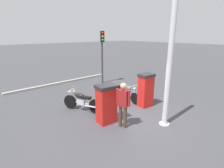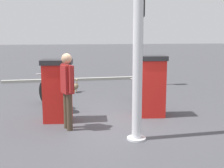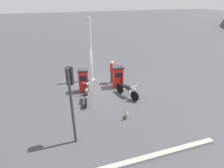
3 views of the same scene
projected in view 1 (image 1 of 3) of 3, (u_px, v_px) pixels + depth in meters
ground_plane at (131, 114)px, 7.74m from camera, size 120.00×120.00×0.00m
fuel_pump_near at (146, 90)px, 8.43m from camera, size 0.65×0.75×1.62m
fuel_pump_far at (106, 104)px, 6.87m from camera, size 0.71×0.82×1.55m
motorcycle_near_pump at (127, 92)px, 9.42m from camera, size 2.07×0.77×0.93m
motorcycle_far_pump at (82, 101)px, 7.98m from camera, size 1.87×0.95×0.97m
attendant_person at (123, 102)px, 6.44m from camera, size 0.57×0.30×1.74m
wandering_duck at (75, 91)px, 10.10m from camera, size 0.48×0.34×0.49m
roadside_traffic_light at (102, 48)px, 11.96m from camera, size 0.40×0.30×3.60m
canopy_support_pole at (169, 67)px, 6.29m from camera, size 0.40×0.40×4.72m
road_edge_kerb at (61, 83)px, 12.54m from camera, size 0.41×7.42×0.12m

